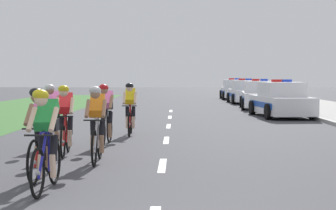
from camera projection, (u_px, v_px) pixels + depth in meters
name	position (u px, v px, depth m)	size (l,w,h in m)	color
kerb_edge	(333.00, 123.00, 18.49)	(0.16, 60.00, 0.13)	#9E9E99
lane_markings_centre	(166.00, 140.00, 14.06)	(0.14, 25.60, 0.01)	white
cyclist_lead	(46.00, 139.00, 7.76)	(0.42, 1.72, 1.56)	black
cyclist_second	(42.00, 132.00, 8.67)	(0.42, 1.72, 1.56)	black
cyclist_third	(97.00, 123.00, 10.32)	(0.42, 1.72, 1.56)	black
cyclist_fourth	(65.00, 119.00, 11.30)	(0.45, 1.72, 1.56)	black
cyclist_fifth	(53.00, 115.00, 12.67)	(0.42, 1.72, 1.56)	black
cyclist_sixth	(106.00, 114.00, 12.97)	(0.42, 1.72, 1.56)	black
cyclist_seventh	(130.00, 108.00, 15.23)	(0.42, 1.72, 1.56)	black
police_car_nearest	(281.00, 101.00, 22.19)	(2.29, 4.54, 1.59)	white
police_car_second	(259.00, 96.00, 27.84)	(2.29, 4.54, 1.59)	white
police_car_third	(245.00, 93.00, 33.79)	(2.05, 4.43, 1.59)	silver
police_car_furthest	(234.00, 90.00, 40.05)	(2.04, 4.42, 1.59)	silver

